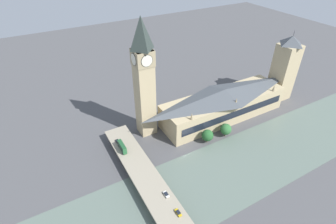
{
  "coord_description": "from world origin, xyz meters",
  "views": [
    {
      "loc": [
        -107.0,
        108.88,
        118.76
      ],
      "look_at": [
        21.0,
        37.05,
        16.38
      ],
      "focal_mm": 28.0,
      "sensor_mm": 36.0,
      "label": 1
    }
  ],
  "objects_px": {
    "car_northbound_lead": "(166,194)",
    "car_northbound_tail": "(118,141)",
    "clock_tower": "(144,78)",
    "car_northbound_mid": "(178,213)",
    "parliament_hall": "(224,103)",
    "road_bridge": "(159,198)",
    "double_decker_bus_rear": "(122,147)",
    "victoria_tower": "(284,68)"
  },
  "relations": [
    {
      "from": "car_northbound_lead",
      "to": "car_northbound_tail",
      "type": "height_order",
      "value": "car_northbound_tail"
    },
    {
      "from": "clock_tower",
      "to": "car_northbound_mid",
      "type": "distance_m",
      "value": 82.04
    },
    {
      "from": "clock_tower",
      "to": "car_northbound_mid",
      "type": "relative_size",
      "value": 18.07
    },
    {
      "from": "clock_tower",
      "to": "car_northbound_lead",
      "type": "xyz_separation_m",
      "value": [
        -59.64,
        17.23,
        -35.78
      ]
    },
    {
      "from": "car_northbound_mid",
      "to": "parliament_hall",
      "type": "bearing_deg",
      "value": -51.75
    },
    {
      "from": "road_bridge",
      "to": "car_northbound_lead",
      "type": "relative_size",
      "value": 30.93
    },
    {
      "from": "parliament_hall",
      "to": "road_bridge",
      "type": "bearing_deg",
      "value": 120.3
    },
    {
      "from": "clock_tower",
      "to": "double_decker_bus_rear",
      "type": "xyz_separation_m",
      "value": [
        -16.8,
        24.57,
        -33.72
      ]
    },
    {
      "from": "parliament_hall",
      "to": "car_northbound_tail",
      "type": "xyz_separation_m",
      "value": [
        3.61,
        82.95,
        -4.82
      ]
    },
    {
      "from": "parliament_hall",
      "to": "road_bridge",
      "type": "distance_m",
      "value": 92.26
    },
    {
      "from": "victoria_tower",
      "to": "road_bridge",
      "type": "relative_size",
      "value": 0.44
    },
    {
      "from": "parliament_hall",
      "to": "clock_tower",
      "type": "distance_m",
      "value": 67.13
    },
    {
      "from": "car_northbound_tail",
      "to": "road_bridge",
      "type": "bearing_deg",
      "value": -175.99
    },
    {
      "from": "parliament_hall",
      "to": "car_northbound_mid",
      "type": "bearing_deg",
      "value": 128.25
    },
    {
      "from": "car_northbound_lead",
      "to": "car_northbound_tail",
      "type": "xyz_separation_m",
      "value": [
        51.12,
        7.39,
        0.02
      ]
    },
    {
      "from": "road_bridge",
      "to": "car_northbound_lead",
      "type": "height_order",
      "value": "car_northbound_lead"
    },
    {
      "from": "victoria_tower",
      "to": "double_decker_bus_rear",
      "type": "height_order",
      "value": "victoria_tower"
    },
    {
      "from": "double_decker_bus_rear",
      "to": "clock_tower",
      "type": "bearing_deg",
      "value": -55.63
    },
    {
      "from": "double_decker_bus_rear",
      "to": "car_northbound_tail",
      "type": "relative_size",
      "value": 2.43
    },
    {
      "from": "car_northbound_tail",
      "to": "victoria_tower",
      "type": "bearing_deg",
      "value": -91.42
    },
    {
      "from": "clock_tower",
      "to": "victoria_tower",
      "type": "distance_m",
      "value": 120.46
    },
    {
      "from": "road_bridge",
      "to": "car_northbound_tail",
      "type": "distance_m",
      "value": 50.19
    },
    {
      "from": "victoria_tower",
      "to": "road_bridge",
      "type": "bearing_deg",
      "value": 108.38
    },
    {
      "from": "road_bridge",
      "to": "clock_tower",
      "type": "bearing_deg",
      "value": -19.83
    },
    {
      "from": "road_bridge",
      "to": "double_decker_bus_rear",
      "type": "bearing_deg",
      "value": 4.73
    },
    {
      "from": "victoria_tower",
      "to": "car_northbound_tail",
      "type": "bearing_deg",
      "value": 88.58
    },
    {
      "from": "car_northbound_lead",
      "to": "victoria_tower",
      "type": "bearing_deg",
      "value": -70.72
    },
    {
      "from": "parliament_hall",
      "to": "car_northbound_mid",
      "type": "distance_m",
      "value": 96.43
    },
    {
      "from": "double_decker_bus_rear",
      "to": "car_northbound_lead",
      "type": "relative_size",
      "value": 2.42
    },
    {
      "from": "car_northbound_lead",
      "to": "double_decker_bus_rear",
      "type": "bearing_deg",
      "value": 9.71
    },
    {
      "from": "victoria_tower",
      "to": "parliament_hall",
      "type": "bearing_deg",
      "value": 90.05
    },
    {
      "from": "car_northbound_lead",
      "to": "car_northbound_mid",
      "type": "bearing_deg",
      "value": 179.66
    },
    {
      "from": "parliament_hall",
      "to": "victoria_tower",
      "type": "height_order",
      "value": "victoria_tower"
    },
    {
      "from": "clock_tower",
      "to": "car_northbound_mid",
      "type": "xyz_separation_m",
      "value": [
        -71.75,
        17.3,
        -35.82
      ]
    },
    {
      "from": "parliament_hall",
      "to": "clock_tower",
      "type": "relative_size",
      "value": 1.21
    },
    {
      "from": "clock_tower",
      "to": "car_northbound_lead",
      "type": "bearing_deg",
      "value": 163.88
    },
    {
      "from": "car_northbound_lead",
      "to": "car_northbound_tail",
      "type": "relative_size",
      "value": 1.0
    },
    {
      "from": "double_decker_bus_rear",
      "to": "car_northbound_mid",
      "type": "relative_size",
      "value": 2.26
    },
    {
      "from": "parliament_hall",
      "to": "double_decker_bus_rear",
      "type": "height_order",
      "value": "parliament_hall"
    },
    {
      "from": "victoria_tower",
      "to": "car_northbound_lead",
      "type": "distance_m",
      "value": 145.39
    },
    {
      "from": "car_northbound_lead",
      "to": "car_northbound_tail",
      "type": "distance_m",
      "value": 51.66
    },
    {
      "from": "clock_tower",
      "to": "road_bridge",
      "type": "distance_m",
      "value": 72.78
    }
  ]
}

